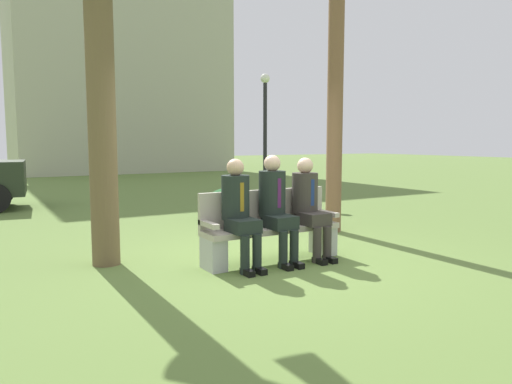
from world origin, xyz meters
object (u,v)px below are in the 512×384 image
Objects in this scene: seated_man_middle at (276,203)px; building_backdrop at (114,52)px; seated_man_right at (309,202)px; shrub_near_bench at (230,203)px; seated_man_left at (239,207)px; street_lamp at (265,122)px; park_bench at (270,228)px.

seated_man_middle is 0.11× the size of building_backdrop.
shrub_near_bench is at bearing 79.92° from seated_man_right.
building_backdrop is (2.26, 17.71, 5.87)m from shrub_near_bench.
seated_man_middle is at bearing -108.05° from shrub_near_bench.
building_backdrop is at bearing 79.54° from seated_man_left.
seated_man_left is 0.40× the size of street_lamp.
park_bench is at bearing -120.80° from street_lamp.
seated_man_right is at bearing -100.08° from shrub_near_bench.
shrub_near_bench is at bearing -97.28° from building_backdrop.
shrub_near_bench is at bearing 64.49° from seated_man_left.
building_backdrop reaches higher than seated_man_left.
building_backdrop is at bearing 80.91° from seated_man_middle.
street_lamp reaches higher than shrub_near_bench.
seated_man_middle reaches higher than seated_man_right.
shrub_near_bench is (1.65, 3.45, -0.43)m from seated_man_left.
seated_man_right is 0.11× the size of building_backdrop.
seated_man_right reaches higher than shrub_near_bench.
park_bench is 1.40× the size of seated_man_left.
street_lamp reaches higher than seated_man_right.
seated_man_middle is at bearing -99.09° from building_backdrop.
park_bench is 6.74m from street_lamp.
seated_man_middle is 0.42× the size of street_lamp.
seated_man_left is 3.84m from shrub_near_bench.
seated_man_right is 6.53m from street_lamp.
seated_man_left is 0.52m from seated_man_middle.
street_lamp is at bearing 59.83° from seated_man_middle.
building_backdrop is (0.05, 15.42, 4.15)m from street_lamp.
building_backdrop is at bearing 82.72° from shrub_near_bench.
park_bench is 0.15× the size of building_backdrop.
building_backdrop is (3.91, 21.16, 5.43)m from seated_man_left.
park_bench is 1.40× the size of seated_man_right.
shrub_near_bench is at bearing 71.95° from seated_man_middle.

